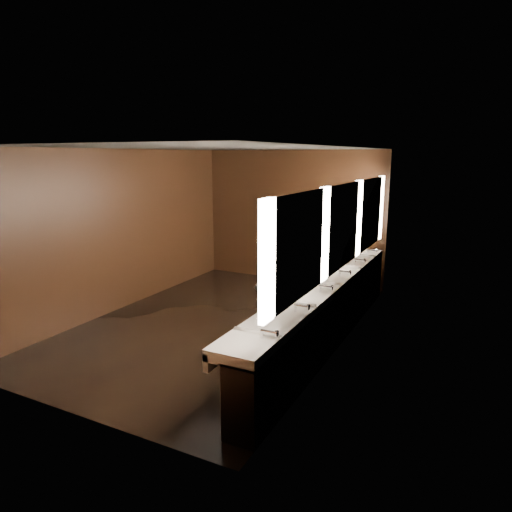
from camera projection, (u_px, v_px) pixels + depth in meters
The scene contains 10 objects.
floor at pixel (221, 323), 7.46m from camera, with size 6.00×6.00×0.00m, color black.
ceiling at pixel (218, 148), 6.85m from camera, with size 4.00×6.00×0.02m, color #2D2D2B.
wall_back at pixel (292, 217), 9.77m from camera, with size 4.00×0.02×2.80m, color black.
wall_front at pixel (62, 288), 4.55m from camera, with size 4.00×0.02×2.80m, color black.
wall_left at pixel (122, 230), 8.04m from camera, with size 0.02×6.00×2.80m, color black.
wall_right at pixel (343, 251), 6.28m from camera, with size 0.02×6.00×2.80m, color black.
sink_counter at pixel (327, 311), 6.56m from camera, with size 0.55×5.40×1.01m.
mirror_band at pixel (343, 226), 6.21m from camera, with size 0.06×5.03×1.15m.
person at pixel (269, 296), 6.29m from camera, with size 0.58×0.38×1.58m, color #9CC6E8.
trash_bin at pixel (281, 353), 5.73m from camera, with size 0.34×0.34×0.53m, color black.
Camera 1 is at (3.70, -6.02, 2.70)m, focal length 32.00 mm.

